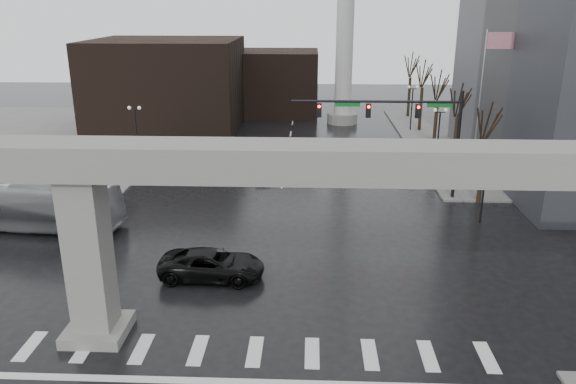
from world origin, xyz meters
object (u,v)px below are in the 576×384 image
signal_mast_arm (406,121)px  city_bus (29,204)px  pickup_truck (212,265)px  far_car (261,168)px

signal_mast_arm → city_bus: 25.97m
pickup_truck → far_car: (0.98, 18.54, -0.11)m
city_bus → signal_mast_arm: bearing=-68.7°
signal_mast_arm → city_bus: bearing=-164.6°
signal_mast_arm → pickup_truck: size_ratio=2.20×
city_bus → far_car: (13.81, 12.06, -0.99)m
signal_mast_arm → far_car: signal_mast_arm is taller
signal_mast_arm → city_bus: size_ratio=1.02×
signal_mast_arm → city_bus: (-24.71, -6.80, -4.18)m
far_car → signal_mast_arm: bearing=-37.5°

